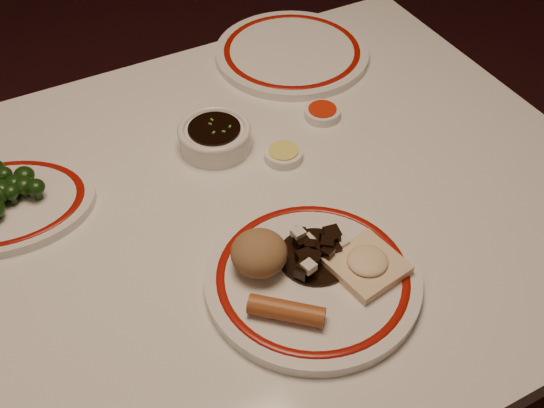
% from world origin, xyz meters
% --- Properties ---
extents(dining_table, '(1.20, 0.90, 0.75)m').
position_xyz_m(dining_table, '(0.00, 0.00, 0.66)').
color(dining_table, white).
rests_on(dining_table, ground).
extents(main_plate, '(0.39, 0.39, 0.02)m').
position_xyz_m(main_plate, '(0.04, -0.18, 0.76)').
color(main_plate, white).
rests_on(main_plate, dining_table).
extents(rice_mound, '(0.08, 0.08, 0.06)m').
position_xyz_m(rice_mound, '(-0.02, -0.13, 0.80)').
color(rice_mound, '#986E47').
rests_on(rice_mound, main_plate).
extents(spring_roll, '(0.09, 0.09, 0.03)m').
position_xyz_m(spring_roll, '(-0.03, -0.22, 0.78)').
color(spring_roll, '#A85829').
rests_on(spring_roll, main_plate).
extents(fried_wonton, '(0.11, 0.11, 0.03)m').
position_xyz_m(fried_wonton, '(0.11, -0.20, 0.78)').
color(fried_wonton, beige).
rests_on(fried_wonton, main_plate).
extents(stirfry_heap, '(0.11, 0.11, 0.03)m').
position_xyz_m(stirfry_heap, '(0.06, -0.15, 0.78)').
color(stirfry_heap, black).
rests_on(stirfry_heap, main_plate).
extents(soy_bowl, '(0.12, 0.12, 0.04)m').
position_xyz_m(soy_bowl, '(0.04, 0.15, 0.77)').
color(soy_bowl, white).
rests_on(soy_bowl, dining_table).
extents(sweet_sour_dish, '(0.06, 0.06, 0.02)m').
position_xyz_m(sweet_sour_dish, '(0.25, 0.14, 0.76)').
color(sweet_sour_dish, white).
rests_on(sweet_sour_dish, dining_table).
extents(mustard_dish, '(0.06, 0.06, 0.02)m').
position_xyz_m(mustard_dish, '(0.13, 0.07, 0.76)').
color(mustard_dish, white).
rests_on(mustard_dish, dining_table).
extents(far_plate, '(0.33, 0.33, 0.02)m').
position_xyz_m(far_plate, '(0.29, 0.33, 0.76)').
color(far_plate, white).
rests_on(far_plate, dining_table).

